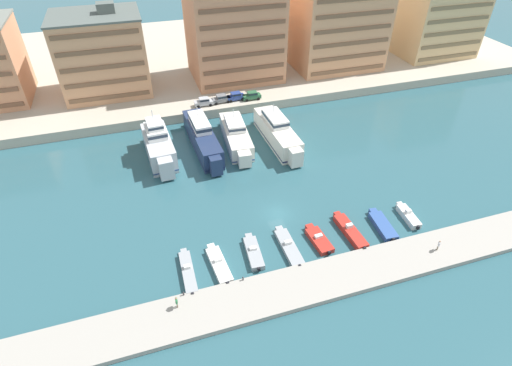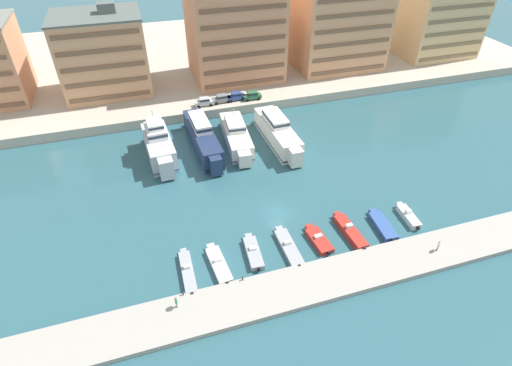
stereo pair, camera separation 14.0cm
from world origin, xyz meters
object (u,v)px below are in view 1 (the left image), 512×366
(car_silver_far_left, at_px, (204,101))
(pedestrian_near_edge, at_px, (177,301))
(motorboat_grey_far_left, at_px, (188,272))
(yacht_ivory_center_left, at_px, (278,132))
(car_blue_mid_left, at_px, (236,96))
(motorboat_grey_mid_left, at_px, (253,252))
(car_grey_left, at_px, (221,98))
(yacht_navy_left, at_px, (202,137))
(motorboat_blue_mid_right, at_px, (382,225))
(yacht_ivory_mid_left, at_px, (236,135))
(yacht_silver_far_left, at_px, (159,145))
(motorboat_white_left, at_px, (219,264))
(pedestrian_mid_deck, at_px, (439,244))
(motorboat_red_center, at_px, (319,240))
(motorboat_white_right, at_px, (408,216))
(car_green_center_left, at_px, (252,95))
(motorboat_grey_center_left, at_px, (289,247))
(motorboat_red_center_right, at_px, (350,231))

(car_silver_far_left, height_order, pedestrian_near_edge, car_silver_far_left)
(motorboat_grey_far_left, height_order, pedestrian_near_edge, pedestrian_near_edge)
(yacht_ivory_center_left, xyz_separation_m, car_blue_mid_left, (-4.00, 16.50, 0.84))
(yacht_ivory_center_left, xyz_separation_m, motorboat_grey_mid_left, (-13.37, -27.02, -1.78))
(car_grey_left, bearing_deg, yacht_navy_left, -117.04)
(motorboat_grey_mid_left, bearing_deg, yacht_navy_left, 92.10)
(pedestrian_near_edge, bearing_deg, motorboat_blue_mid_right, 9.40)
(yacht_ivory_mid_left, bearing_deg, yacht_navy_left, 176.08)
(yacht_silver_far_left, distance_m, yacht_ivory_mid_left, 14.95)
(motorboat_white_left, bearing_deg, pedestrian_mid_deck, -13.06)
(motorboat_red_center, relative_size, motorboat_white_right, 1.05)
(car_green_center_left, height_order, pedestrian_near_edge, car_green_center_left)
(motorboat_red_center, relative_size, car_blue_mid_left, 1.49)
(motorboat_grey_center_left, bearing_deg, car_silver_far_left, 93.99)
(motorboat_grey_mid_left, bearing_deg, motorboat_white_left, -172.36)
(car_grey_left, height_order, car_green_center_left, same)
(yacht_ivory_center_left, relative_size, pedestrian_near_edge, 10.90)
(yacht_ivory_mid_left, xyz_separation_m, motorboat_grey_mid_left, (-5.47, -28.99, -1.42))
(car_green_center_left, bearing_deg, yacht_ivory_mid_left, -118.48)
(car_silver_far_left, distance_m, car_grey_left, 3.97)
(car_grey_left, bearing_deg, car_silver_far_left, -175.39)
(car_blue_mid_left, bearing_deg, motorboat_red_center, -89.56)
(yacht_ivory_center_left, relative_size, car_silver_far_left, 4.67)
(motorboat_blue_mid_right, bearing_deg, motorboat_grey_mid_left, 177.98)
(motorboat_red_center, xyz_separation_m, motorboat_blue_mid_right, (10.38, -0.19, 0.02))
(motorboat_grey_mid_left, xyz_separation_m, motorboat_grey_center_left, (5.08, -0.48, -0.06))
(yacht_ivory_center_left, bearing_deg, motorboat_white_left, -123.73)
(yacht_silver_far_left, distance_m, motorboat_red_center, 34.74)
(pedestrian_near_edge, bearing_deg, yacht_navy_left, 73.63)
(motorboat_grey_mid_left, distance_m, car_silver_far_left, 43.13)
(yacht_silver_far_left, xyz_separation_m, motorboat_red_center_right, (24.23, -28.77, -2.19))
(motorboat_white_right, xyz_separation_m, car_silver_far_left, (-22.92, 43.11, 2.53))
(motorboat_red_center, bearing_deg, car_green_center_left, 85.71)
(yacht_silver_far_left, bearing_deg, yacht_ivory_center_left, -3.41)
(motorboat_white_left, height_order, car_blue_mid_left, car_blue_mid_left)
(yacht_navy_left, xyz_separation_m, car_blue_mid_left, (10.45, 14.08, 0.73))
(yacht_ivory_center_left, xyz_separation_m, car_silver_far_left, (-11.33, 15.98, 0.84))
(yacht_ivory_center_left, bearing_deg, yacht_silver_far_left, 176.59)
(motorboat_blue_mid_right, height_order, car_grey_left, car_grey_left)
(motorboat_grey_far_left, bearing_deg, car_silver_far_left, 75.40)
(yacht_navy_left, xyz_separation_m, motorboat_red_center, (10.79, -29.96, -1.90))
(car_blue_mid_left, bearing_deg, car_silver_far_left, -175.93)
(yacht_silver_far_left, xyz_separation_m, motorboat_blue_mid_right, (29.53, -29.09, -2.27))
(motorboat_grey_far_left, distance_m, motorboat_white_left, 4.21)
(motorboat_blue_mid_right, xyz_separation_m, car_grey_left, (-14.09, 44.03, 2.60))
(pedestrian_mid_deck, bearing_deg, pedestrian_near_edge, 177.42)
(yacht_ivory_mid_left, xyz_separation_m, motorboat_blue_mid_right, (14.62, -29.70, -1.41))
(car_silver_far_left, xyz_separation_m, car_green_center_left, (10.92, -0.20, 0.00))
(yacht_ivory_center_left, height_order, car_grey_left, yacht_ivory_center_left)
(motorboat_red_center_right, distance_m, car_green_center_left, 43.30)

